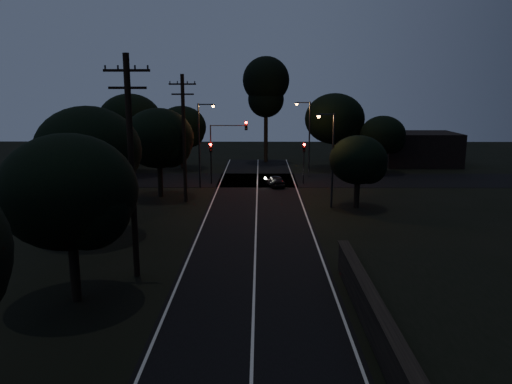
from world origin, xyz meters
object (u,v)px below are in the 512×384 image
object	(u,v)px
utility_pole_far	(184,136)
streetlight_b	(308,134)
signal_mast	(228,140)
signal_right	(304,156)
utility_pole_mid	(131,165)
car	(275,181)
streetlight_c	(331,153)
tall_pine	(266,86)
streetlight_a	(201,139)
signal_left	(211,156)

from	to	relation	value
utility_pole_far	streetlight_b	distance (m)	16.51
utility_pole_far	signal_mast	world-z (taller)	utility_pole_far
signal_right	streetlight_b	distance (m)	4.45
utility_pole_mid	car	xyz separation A→B (m)	(7.76, 23.63, -5.18)
utility_pole_far	streetlight_c	world-z (taller)	utility_pole_far
utility_pole_mid	tall_pine	size ratio (longest dim) A/B	0.83
tall_pine	streetlight_c	bearing A→B (deg)	-79.07
tall_pine	streetlight_b	world-z (taller)	tall_pine
streetlight_b	car	xyz separation A→B (m)	(-3.55, -5.37, -4.07)
utility_pole_far	utility_pole_mid	bearing A→B (deg)	-90.00
streetlight_a	utility_pole_mid	bearing A→B (deg)	-91.73
streetlight_c	streetlight_a	bearing A→B (deg)	144.31
car	signal_mast	bearing A→B (deg)	-30.18
streetlight_b	streetlight_c	world-z (taller)	streetlight_b
utility_pole_far	streetlight_a	bearing A→B (deg)	83.41
utility_pole_mid	signal_left	distance (m)	25.19
tall_pine	signal_left	xyz separation A→B (m)	(-5.60, -15.01, -6.74)
signal_mast	car	bearing A→B (deg)	-16.23
car	utility_pole_mid	bearing A→B (deg)	57.88
signal_mast	streetlight_a	size ratio (longest dim) A/B	0.78
car	streetlight_b	bearing A→B (deg)	-137.44
signal_left	streetlight_c	size ratio (longest dim) A/B	0.55
utility_pole_mid	car	distance (m)	25.41
utility_pole_mid	signal_right	bearing A→B (deg)	67.01
utility_pole_far	signal_mast	bearing A→B (deg)	68.89
utility_pole_far	car	xyz separation A→B (m)	(7.76, 6.63, -4.92)
utility_pole_mid	streetlight_a	bearing A→B (deg)	88.27
signal_right	utility_pole_far	bearing A→B (deg)	-143.00
streetlight_b	signal_left	bearing A→B (deg)	-157.95
streetlight_a	streetlight_c	bearing A→B (deg)	-35.69
signal_mast	streetlight_b	xyz separation A→B (m)	(8.22, 4.01, 0.30)
utility_pole_far	signal_left	xyz separation A→B (m)	(1.40, 7.99, -2.65)
tall_pine	car	xyz separation A→B (m)	(0.76, -16.37, -9.02)
signal_right	car	bearing A→B (deg)	-154.52
tall_pine	streetlight_a	xyz separation A→B (m)	(-6.31, -17.00, -4.94)
signal_left	signal_mast	size ratio (longest dim) A/B	0.66
tall_pine	streetlight_a	size ratio (longest dim) A/B	1.66
utility_pole_mid	streetlight_a	xyz separation A→B (m)	(0.69, 23.00, -1.10)
tall_pine	utility_pole_mid	bearing A→B (deg)	-99.93
signal_left	car	xyz separation A→B (m)	(6.36, -1.36, -2.28)
utility_pole_far	signal_right	xyz separation A→B (m)	(10.60, 7.99, -2.65)
signal_right	streetlight_b	bearing A→B (deg)	80.00
utility_pole_far	signal_left	bearing A→B (deg)	80.06
signal_left	signal_mast	bearing A→B (deg)	0.13
signal_left	streetlight_c	xyz separation A→B (m)	(10.43, -9.99, 1.51)
tall_pine	car	bearing A→B (deg)	-87.36
utility_pole_mid	car	bearing A→B (deg)	71.83
signal_mast	streetlight_b	world-z (taller)	streetlight_b
utility_pole_far	signal_left	world-z (taller)	utility_pole_far
utility_pole_far	streetlight_c	distance (m)	12.05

